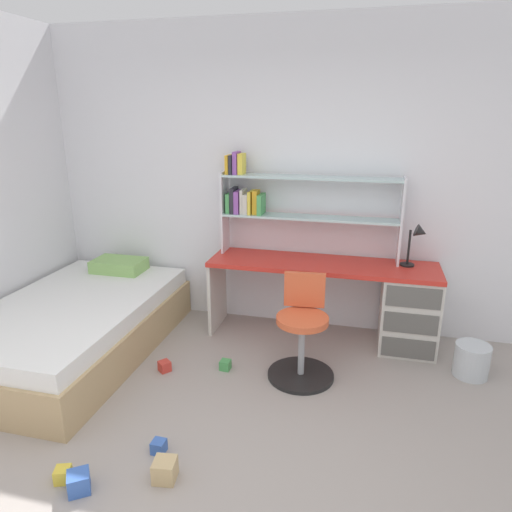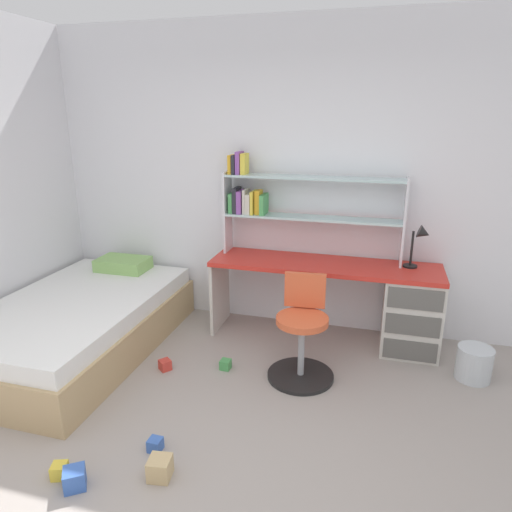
% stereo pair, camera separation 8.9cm
% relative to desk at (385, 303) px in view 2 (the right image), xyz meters
% --- Properties ---
extents(ground_plane, '(5.76, 5.68, 0.02)m').
position_rel_desk_xyz_m(ground_plane, '(-0.84, -2.05, -0.42)').
color(ground_plane, '#9E938C').
extents(room_shell, '(5.76, 5.68, 2.79)m').
position_rel_desk_xyz_m(room_shell, '(-2.03, -0.86, 0.98)').
color(room_shell, silver).
rests_on(room_shell, ground_plane).
extents(desk, '(2.00, 0.53, 0.73)m').
position_rel_desk_xyz_m(desk, '(0.00, 0.00, 0.00)').
color(desk, red).
rests_on(desk, ground_plane).
extents(bookshelf_hutch, '(1.60, 0.22, 0.93)m').
position_rel_desk_xyz_m(bookshelf_hutch, '(-0.94, 0.15, 0.84)').
color(bookshelf_hutch, silver).
rests_on(bookshelf_hutch, desk).
extents(desk_lamp, '(0.20, 0.17, 0.38)m').
position_rel_desk_xyz_m(desk_lamp, '(0.24, 0.06, 0.57)').
color(desk_lamp, black).
rests_on(desk_lamp, desk).
extents(swivel_chair, '(0.52, 0.52, 0.81)m').
position_rel_desk_xyz_m(swivel_chair, '(-0.60, -0.68, -0.09)').
color(swivel_chair, black).
rests_on(swivel_chair, ground_plane).
extents(bed_platform, '(1.28, 2.10, 0.59)m').
position_rel_desk_xyz_m(bed_platform, '(-2.56, -0.77, -0.18)').
color(bed_platform, tan).
rests_on(bed_platform, ground_plane).
extents(waste_bin, '(0.27, 0.27, 0.26)m').
position_rel_desk_xyz_m(waste_bin, '(0.70, -0.36, -0.28)').
color(waste_bin, silver).
rests_on(waste_bin, ground_plane).
extents(toy_block_red_0, '(0.12, 0.12, 0.08)m').
position_rel_desk_xyz_m(toy_block_red_0, '(-1.68, -0.89, -0.37)').
color(toy_block_red_0, red).
rests_on(toy_block_red_0, ground_plane).
extents(toy_block_green_1, '(0.08, 0.08, 0.08)m').
position_rel_desk_xyz_m(toy_block_green_1, '(-1.21, -0.75, -0.37)').
color(toy_block_green_1, '#479E51').
rests_on(toy_block_green_1, ground_plane).
extents(toy_block_natural_2, '(0.14, 0.14, 0.13)m').
position_rel_desk_xyz_m(toy_block_natural_2, '(-1.19, -1.95, -0.35)').
color(toy_block_natural_2, tan).
rests_on(toy_block_natural_2, ground_plane).
extents(toy_block_blue_3, '(0.16, 0.16, 0.12)m').
position_rel_desk_xyz_m(toy_block_blue_3, '(-1.61, -2.14, -0.36)').
color(toy_block_blue_3, '#3860B7').
rests_on(toy_block_blue_3, ground_plane).
extents(toy_block_yellow_4, '(0.11, 0.11, 0.08)m').
position_rel_desk_xyz_m(toy_block_yellow_4, '(-1.74, -2.10, -0.37)').
color(toy_block_yellow_4, gold).
rests_on(toy_block_yellow_4, ground_plane).
extents(toy_block_blue_5, '(0.08, 0.08, 0.08)m').
position_rel_desk_xyz_m(toy_block_blue_5, '(-1.32, -1.76, -0.37)').
color(toy_block_blue_5, '#3860B7').
rests_on(toy_block_blue_5, ground_plane).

